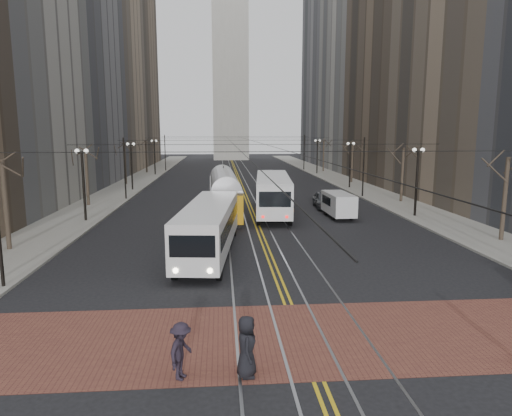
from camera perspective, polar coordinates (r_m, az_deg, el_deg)
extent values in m
plane|color=black|center=(20.60, 3.67, -11.00)|extent=(260.00, 260.00, 0.00)
cube|color=gray|center=(65.64, -15.16, 2.96)|extent=(5.00, 140.00, 0.15)
cube|color=gray|center=(66.90, 11.02, 3.23)|extent=(5.00, 140.00, 0.15)
cube|color=brown|center=(16.96, 5.64, -15.69)|extent=(25.00, 6.00, 0.01)
cube|color=gray|center=(64.56, -1.95, 3.12)|extent=(4.80, 130.00, 0.02)
cube|color=gold|center=(64.56, -1.95, 3.12)|extent=(0.42, 130.00, 0.01)
cube|color=slate|center=(69.63, -24.54, 16.79)|extent=(16.00, 20.00, 34.00)
cube|color=gray|center=(90.58, -21.66, 20.87)|extent=(20.00, 20.00, 52.00)
cube|color=brown|center=(108.28, -17.20, 15.91)|extent=(16.00, 20.00, 40.00)
cube|color=brown|center=(71.64, 19.74, 16.85)|extent=(16.00, 20.00, 34.00)
cube|color=#9F9D95|center=(92.25, 15.90, 20.94)|extent=(20.00, 20.00, 52.00)
cube|color=slate|center=(109.58, 10.98, 16.07)|extent=(16.00, 20.00, 40.00)
cube|color=#B2AFA5|center=(122.89, -3.26, 19.26)|extent=(9.00, 9.00, 56.00)
cylinder|color=black|center=(38.92, -20.72, 2.40)|extent=(0.20, 0.20, 5.60)
cylinder|color=black|center=(58.29, -15.28, 4.86)|extent=(0.20, 0.20, 5.60)
cylinder|color=black|center=(77.99, -12.55, 6.07)|extent=(0.20, 0.20, 5.60)
cylinder|color=black|center=(40.83, 19.42, 2.78)|extent=(0.20, 0.20, 5.60)
cylinder|color=black|center=(59.59, 11.67, 5.09)|extent=(0.20, 0.20, 5.60)
cylinder|color=black|center=(78.96, 7.66, 6.25)|extent=(0.20, 0.20, 5.60)
cylinder|color=#382D23|center=(31.23, -28.82, 0.21)|extent=(0.28, 0.28, 5.60)
cylinder|color=#382D23|center=(47.11, -20.38, 3.56)|extent=(0.28, 0.28, 5.60)
cylinder|color=#382D23|center=(64.55, -16.04, 5.25)|extent=(0.28, 0.28, 5.60)
cylinder|color=#382D23|center=(82.23, -13.55, 6.20)|extent=(0.28, 0.28, 5.60)
cylinder|color=#382D23|center=(33.92, 28.63, 0.88)|extent=(0.28, 0.28, 5.60)
cylinder|color=#382D23|center=(48.93, 17.81, 3.90)|extent=(0.28, 0.28, 5.60)
cylinder|color=#382D23|center=(65.89, 11.91, 5.49)|extent=(0.28, 0.28, 5.60)
cylinder|color=#382D23|center=(83.29, 8.44, 6.40)|extent=(0.28, 0.28, 5.60)
cylinder|color=black|center=(64.12, -3.33, 8.44)|extent=(0.03, 120.00, 0.03)
cylinder|color=black|center=(64.25, -0.63, 8.45)|extent=(0.03, 120.00, 0.03)
cylinder|color=black|center=(50.28, -16.09, 4.70)|extent=(0.16, 0.16, 6.60)
cylinder|color=black|center=(85.78, -11.29, 6.74)|extent=(0.16, 0.16, 6.60)
cylinder|color=black|center=(51.69, 13.28, 4.94)|extent=(0.16, 0.16, 6.60)
cylinder|color=black|center=(86.61, 6.04, 6.90)|extent=(0.16, 0.16, 6.60)
cube|color=silver|center=(27.12, -5.87, -2.68)|extent=(3.76, 12.21, 3.00)
cube|color=orange|center=(39.89, -3.99, 1.32)|extent=(2.72, 13.04, 3.06)
cube|color=white|center=(40.38, 2.12, 1.64)|extent=(3.92, 13.02, 3.35)
cube|color=silver|center=(39.19, 10.27, 0.32)|extent=(1.97, 4.77, 2.09)
imported|color=#414449|center=(44.09, 8.53, 1.04)|extent=(2.17, 4.73, 1.57)
imported|color=#ADB0B5|center=(60.62, 2.37, 3.37)|extent=(1.82, 4.39, 1.41)
imported|color=black|center=(14.09, -1.19, -16.91)|extent=(0.63, 0.93, 1.87)
imported|color=black|center=(14.15, -9.35, -17.22)|extent=(1.01, 1.28, 1.73)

